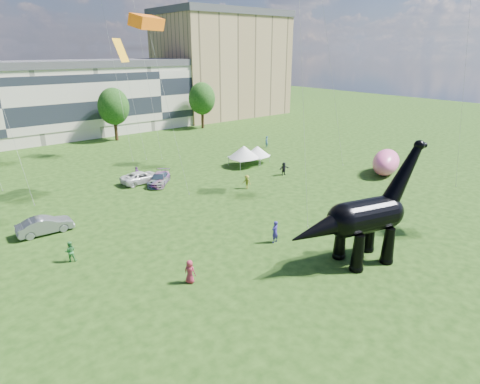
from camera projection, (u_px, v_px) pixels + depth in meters
ground at (330, 292)px, 26.24m from camera, size 220.00×220.00×0.00m
apartment_block at (222, 67)px, 93.73m from camera, size 28.00×18.00×22.00m
tree_mid_right at (113, 104)px, 67.53m from camera, size 5.20×5.20×9.44m
tree_far_right at (202, 96)px, 78.24m from camera, size 5.20×5.20×9.44m
dinosaur_sculpture at (361, 219)px, 28.90m from camera, size 11.21×4.56×9.18m
car_grey at (45, 225)px, 34.39m from camera, size 4.58×1.77×1.49m
car_white at (142, 177)px, 47.43m from camera, size 5.02×2.48×1.37m
car_dark at (159, 179)px, 46.89m from camera, size 4.57×4.72×1.36m
gazebo_near at (244, 152)px, 53.67m from camera, size 4.51×4.51×2.82m
gazebo_far at (257, 151)px, 55.38m from camera, size 4.33×4.33×2.39m
inflatable_pink at (386, 162)px, 50.40m from camera, size 6.97×5.33×3.12m
visitors at (196, 216)px, 36.01m from camera, size 51.33×43.15×1.89m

